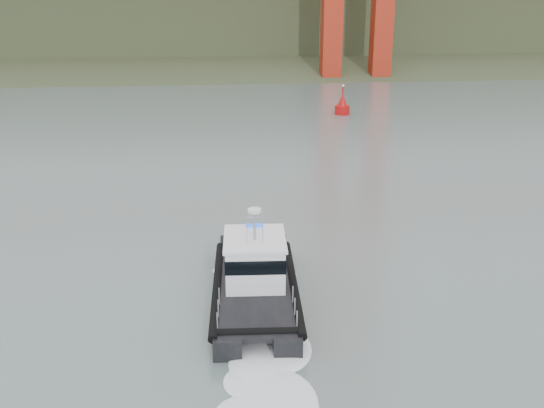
# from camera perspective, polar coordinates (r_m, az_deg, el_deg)

# --- Properties ---
(ground) EXTENTS (400.00, 400.00, 0.00)m
(ground) POSITION_cam_1_polar(r_m,az_deg,el_deg) (25.41, -1.98, -12.78)
(ground) COLOR #4F5D5A
(ground) RESTS_ON ground
(headlands) EXTENTS (500.00, 105.36, 27.12)m
(headlands) POSITION_cam_1_polar(r_m,az_deg,el_deg) (147.08, -5.66, 16.91)
(headlands) COLOR #343F24
(headlands) RESTS_ON ground
(patrol_boat) EXTENTS (4.02, 9.76, 4.65)m
(patrol_boat) POSITION_cam_1_polar(r_m,az_deg,el_deg) (27.86, -1.60, -6.94)
(patrol_boat) COLOR black
(patrol_boat) RESTS_ON ground
(nav_buoy) EXTENTS (1.74, 1.74, 3.62)m
(nav_buoy) POSITION_cam_1_polar(r_m,az_deg,el_deg) (70.82, 6.64, 9.15)
(nav_buoy) COLOR #A80C0B
(nav_buoy) RESTS_ON ground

